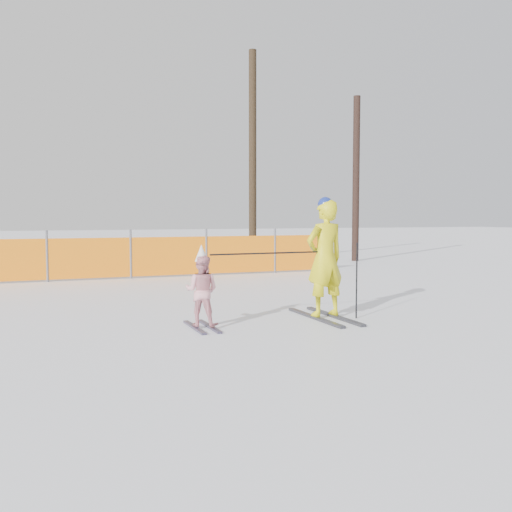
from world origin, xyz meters
The scene contains 6 objects.
ground centered at (0.00, 0.00, 0.00)m, with size 120.00×120.00×0.00m, color white.
adult centered at (1.14, 0.48, 0.94)m, with size 0.71×1.72×1.88m.
child centered at (-0.86, 0.43, 0.54)m, with size 0.62×0.99×1.19m.
ski_poles centered at (0.73, 0.39, 0.86)m, with size 2.34×0.22×1.18m.
safety_fence centered at (-3.08, 7.30, 0.56)m, with size 15.44×0.06×1.25m.
tree_trunks centered at (5.54, 10.74, 3.32)m, with size 3.81×1.17×7.23m.
Camera 1 is at (-3.10, -7.30, 1.59)m, focal length 40.00 mm.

